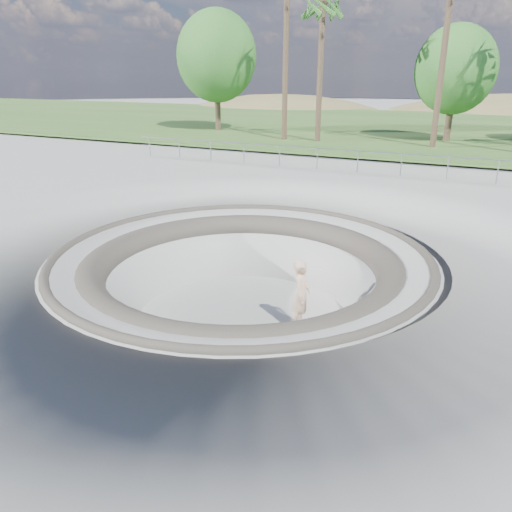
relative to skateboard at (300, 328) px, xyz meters
name	(u,v)px	position (x,y,z in m)	size (l,w,h in m)	color
ground	(242,254)	(-1.76, 0.04, 1.84)	(180.00, 180.00, 0.00)	#A3A49E
skate_bowl	(242,315)	(-1.76, 0.04, 0.01)	(14.00, 14.00, 4.10)	#A3A49E
grass_strip	(424,127)	(-1.76, 34.04, 2.06)	(180.00, 36.00, 0.12)	#315E25
distant_hills	(476,170)	(2.01, 57.21, -5.18)	(103.20, 45.00, 28.60)	brown
safety_railing	(358,161)	(-1.76, 12.04, 2.53)	(25.00, 0.06, 1.03)	gray
skateboard	(300,328)	(0.00, 0.00, 0.00)	(0.82, 0.40, 0.08)	brown
skater	(301,295)	(0.00, 0.00, 0.98)	(0.70, 0.46, 1.93)	#E1B492
palm_b	(323,10)	(-6.89, 21.15, 10.06)	(2.60, 2.60, 9.36)	brown
bushy_tree_left	(216,56)	(-16.26, 24.27, 7.57)	(6.22, 5.65, 8.97)	brown
bushy_tree_mid	(455,70)	(0.88, 25.05, 6.59)	(5.13, 4.66, 7.39)	brown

